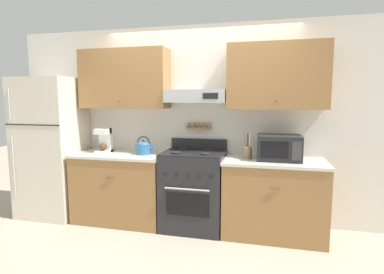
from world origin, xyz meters
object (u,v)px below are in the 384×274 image
object	(u,v)px
refrigerator	(52,148)
coffee_maker	(105,140)
tea_kettle	(144,147)
microwave	(279,148)
utensil_crock	(247,152)
stove_range	(194,189)

from	to	relation	value
refrigerator	coffee_maker	xyz separation A→B (m)	(0.78, 0.06, 0.12)
coffee_maker	tea_kettle	bearing A→B (deg)	-2.96
tea_kettle	microwave	world-z (taller)	microwave
microwave	refrigerator	bearing A→B (deg)	-179.06
microwave	utensil_crock	size ratio (longest dim) A/B	1.67
coffee_maker	refrigerator	bearing A→B (deg)	-175.49
refrigerator	coffee_maker	bearing A→B (deg)	4.51
tea_kettle	coffee_maker	xyz separation A→B (m)	(-0.57, 0.03, 0.07)
coffee_maker	microwave	size ratio (longest dim) A/B	0.65
stove_range	microwave	world-z (taller)	microwave
tea_kettle	utensil_crock	size ratio (longest dim) A/B	0.84
stove_range	utensil_crock	size ratio (longest dim) A/B	3.68
stove_range	refrigerator	xyz separation A→B (m)	(-2.01, -0.02, 0.46)
microwave	utensil_crock	bearing A→B (deg)	-177.18
stove_range	tea_kettle	bearing A→B (deg)	178.61
refrigerator	microwave	size ratio (longest dim) A/B	3.83
refrigerator	tea_kettle	world-z (taller)	refrigerator
refrigerator	stove_range	bearing A→B (deg)	0.45
coffee_maker	microwave	world-z (taller)	coffee_maker
stove_range	microwave	size ratio (longest dim) A/B	2.21
utensil_crock	microwave	bearing A→B (deg)	2.82
tea_kettle	microwave	bearing A→B (deg)	0.61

